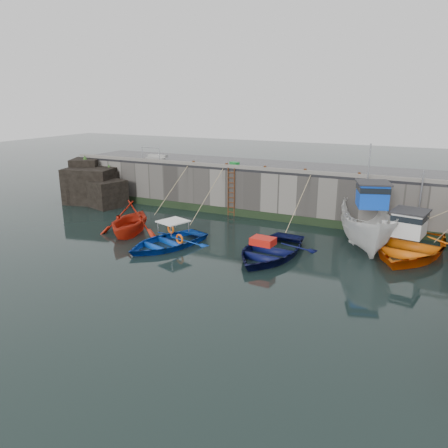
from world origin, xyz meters
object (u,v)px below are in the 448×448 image
at_px(boat_near_blue, 167,246).
at_px(bollard_d, 305,171).
at_px(bollard_a, 193,163).
at_px(bollard_b, 226,165).
at_px(boat_near_white, 130,234).
at_px(boat_near_navy, 269,256).
at_px(boat_far_white, 367,226).
at_px(ladder, 231,192).
at_px(bollard_c, 265,168).
at_px(bollard_e, 359,175).
at_px(boat_far_orange, 409,244).
at_px(fish_crate, 235,164).

height_order(boat_near_blue, bollard_d, bollard_d).
xyz_separation_m(bollard_a, bollard_b, (2.50, 0.00, 0.00)).
xyz_separation_m(boat_near_white, bollard_a, (0.59, 6.53, 3.30)).
relative_size(boat_near_navy, bollard_a, 19.49).
bearing_deg(bollard_a, boat_near_white, -95.15).
distance_m(boat_near_white, boat_far_white, 13.23).
height_order(ladder, bollard_c, bollard_c).
height_order(bollard_d, bollard_e, same).
bearing_deg(boat_near_navy, bollard_d, 96.18).
height_order(boat_far_orange, fish_crate, boat_far_orange).
height_order(boat_far_white, bollard_a, boat_far_white).
height_order(bollard_a, bollard_b, same).
height_order(boat_near_blue, bollard_a, bollard_a).
xyz_separation_m(boat_far_orange, bollard_b, (-11.68, 2.95, 2.85)).
relative_size(bollard_b, bollard_d, 1.00).
bearing_deg(bollard_c, bollard_e, 0.00).
distance_m(bollard_c, bollard_e, 5.80).
bearing_deg(boat_far_orange, ladder, 177.08).
bearing_deg(boat_far_orange, boat_near_navy, -140.08).
height_order(boat_near_blue, bollard_c, bollard_c).
distance_m(fish_crate, bollard_b, 0.76).
height_order(bollard_b, bollard_d, same).
relative_size(ladder, boat_far_white, 0.44).
bearing_deg(boat_near_navy, bollard_c, 117.79).
distance_m(bollard_a, bollard_e, 11.00).
distance_m(boat_far_orange, bollard_c, 9.88).
bearing_deg(bollard_e, boat_far_orange, -42.82).
bearing_deg(bollard_d, boat_near_white, -142.12).
bearing_deg(boat_far_white, boat_near_blue, -170.40).
bearing_deg(bollard_e, bollard_d, 180.00).
relative_size(fish_crate, bollard_a, 2.10).
bearing_deg(boat_near_navy, bollard_a, 145.50).
distance_m(ladder, bollard_d, 5.11).
xyz_separation_m(fish_crate, bollard_d, (5.04, -0.71, -0.00)).
bearing_deg(boat_far_white, boat_near_white, 179.79).
distance_m(boat_near_blue, boat_far_white, 10.67).
xyz_separation_m(boat_near_navy, bollard_b, (-5.48, 6.49, 3.30)).
xyz_separation_m(bollard_b, bollard_e, (8.50, 0.00, 0.00)).
relative_size(boat_near_navy, bollard_c, 19.49).
bearing_deg(boat_near_blue, fish_crate, 107.09).
height_order(boat_near_white, bollard_e, bollard_e).
height_order(boat_near_white, boat_far_orange, boat_far_orange).
height_order(fish_crate, bollard_b, fish_crate).
bearing_deg(boat_near_blue, bollard_a, 127.36).
bearing_deg(boat_near_white, bollard_d, 22.95).
relative_size(boat_far_white, bollard_e, 25.80).
bearing_deg(boat_far_white, bollard_b, 147.07).
bearing_deg(ladder, boat_near_navy, -51.04).
relative_size(ladder, boat_near_blue, 0.67).
bearing_deg(bollard_c, bollard_d, 0.00).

